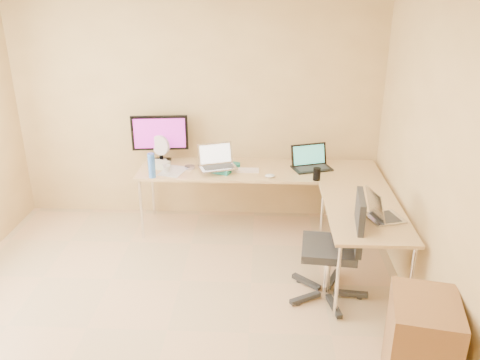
{
  "coord_description": "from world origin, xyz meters",
  "views": [
    {
      "loc": [
        0.75,
        -3.26,
        2.68
      ],
      "look_at": [
        0.55,
        1.1,
        0.9
      ],
      "focal_mm": 36.95,
      "sensor_mm": 36.0,
      "label": 1
    }
  ],
  "objects_px": {
    "laptop_black": "(312,158)",
    "laptop_return": "(386,207)",
    "office_chair": "(329,247)",
    "laptop_center": "(218,157)",
    "water_bottle": "(152,165)",
    "cabinet": "(420,348)",
    "monitor": "(160,139)",
    "desk_main": "(258,199)",
    "mug": "(167,169)",
    "keyboard": "(240,170)",
    "desk_fan": "(161,149)",
    "desk_return": "(361,245)"
  },
  "relations": [
    {
      "from": "laptop_black",
      "to": "laptop_return",
      "type": "xyz_separation_m",
      "value": [
        0.53,
        -1.2,
        -0.02
      ]
    },
    {
      "from": "laptop_black",
      "to": "office_chair",
      "type": "xyz_separation_m",
      "value": [
        0.05,
        -1.32,
        -0.36
      ]
    },
    {
      "from": "laptop_center",
      "to": "laptop_return",
      "type": "xyz_separation_m",
      "value": [
        1.56,
        -1.05,
        -0.06
      ]
    },
    {
      "from": "water_bottle",
      "to": "cabinet",
      "type": "distance_m",
      "value": 3.11
    },
    {
      "from": "monitor",
      "to": "laptop_black",
      "type": "relative_size",
      "value": 1.54
    },
    {
      "from": "laptop_black",
      "to": "monitor",
      "type": "bearing_deg",
      "value": 155.46
    },
    {
      "from": "desk_main",
      "to": "laptop_return",
      "type": "relative_size",
      "value": 7.76
    },
    {
      "from": "water_bottle",
      "to": "mug",
      "type": "bearing_deg",
      "value": 48.87
    },
    {
      "from": "keyboard",
      "to": "laptop_return",
      "type": "bearing_deg",
      "value": -40.31
    },
    {
      "from": "desk_main",
      "to": "laptop_return",
      "type": "distance_m",
      "value": 1.69
    },
    {
      "from": "keyboard",
      "to": "office_chair",
      "type": "relative_size",
      "value": 0.41
    },
    {
      "from": "laptop_center",
      "to": "laptop_black",
      "type": "distance_m",
      "value": 1.04
    },
    {
      "from": "mug",
      "to": "cabinet",
      "type": "bearing_deg",
      "value": -46.43
    },
    {
      "from": "mug",
      "to": "office_chair",
      "type": "xyz_separation_m",
      "value": [
        1.63,
        -1.14,
        -0.27
      ]
    },
    {
      "from": "laptop_black",
      "to": "mug",
      "type": "bearing_deg",
      "value": 167.73
    },
    {
      "from": "desk_main",
      "to": "laptop_black",
      "type": "bearing_deg",
      "value": 2.76
    },
    {
      "from": "desk_main",
      "to": "cabinet",
      "type": "xyz_separation_m",
      "value": [
        1.13,
        -2.39,
        -0.01
      ]
    },
    {
      "from": "monitor",
      "to": "laptop_black",
      "type": "bearing_deg",
      "value": -12.37
    },
    {
      "from": "keyboard",
      "to": "office_chair",
      "type": "distance_m",
      "value": 1.5
    },
    {
      "from": "keyboard",
      "to": "mug",
      "type": "bearing_deg",
      "value": -174.81
    },
    {
      "from": "laptop_black",
      "to": "desk_fan",
      "type": "distance_m",
      "value": 1.71
    },
    {
      "from": "laptop_black",
      "to": "cabinet",
      "type": "xyz_separation_m",
      "value": [
        0.54,
        -2.42,
        -0.5
      ]
    },
    {
      "from": "desk_fan",
      "to": "office_chair",
      "type": "bearing_deg",
      "value": -15.77
    },
    {
      "from": "monitor",
      "to": "cabinet",
      "type": "distance_m",
      "value": 3.49
    },
    {
      "from": "laptop_center",
      "to": "mug",
      "type": "xyz_separation_m",
      "value": [
        -0.55,
        -0.03,
        -0.14
      ]
    },
    {
      "from": "laptop_return",
      "to": "mug",
      "type": "bearing_deg",
      "value": 47.47
    },
    {
      "from": "laptop_black",
      "to": "cabinet",
      "type": "height_order",
      "value": "laptop_black"
    },
    {
      "from": "mug",
      "to": "water_bottle",
      "type": "height_order",
      "value": "water_bottle"
    },
    {
      "from": "desk_fan",
      "to": "laptop_return",
      "type": "distance_m",
      "value": 2.63
    },
    {
      "from": "water_bottle",
      "to": "cabinet",
      "type": "relative_size",
      "value": 0.36
    },
    {
      "from": "keyboard",
      "to": "laptop_return",
      "type": "distance_m",
      "value": 1.73
    },
    {
      "from": "desk_fan",
      "to": "keyboard",
      "type": "bearing_deg",
      "value": 8.05
    },
    {
      "from": "desk_return",
      "to": "mug",
      "type": "bearing_deg",
      "value": 156.8
    },
    {
      "from": "water_bottle",
      "to": "laptop_return",
      "type": "distance_m",
      "value": 2.41
    },
    {
      "from": "keyboard",
      "to": "office_chair",
      "type": "height_order",
      "value": "office_chair"
    },
    {
      "from": "monitor",
      "to": "desk_return",
      "type": "bearing_deg",
      "value": -36.37
    },
    {
      "from": "laptop_center",
      "to": "desk_main",
      "type": "bearing_deg",
      "value": -5.38
    },
    {
      "from": "desk_return",
      "to": "desk_fan",
      "type": "xyz_separation_m",
      "value": [
        -2.09,
        1.2,
        0.51
      ]
    },
    {
      "from": "desk_return",
      "to": "monitor",
      "type": "relative_size",
      "value": 2.04
    },
    {
      "from": "desk_main",
      "to": "monitor",
      "type": "relative_size",
      "value": 4.17
    },
    {
      "from": "office_chair",
      "to": "laptop_center",
      "type": "bearing_deg",
      "value": 138.7
    },
    {
      "from": "water_bottle",
      "to": "office_chair",
      "type": "height_order",
      "value": "office_chair"
    },
    {
      "from": "water_bottle",
      "to": "monitor",
      "type": "bearing_deg",
      "value": 90.0
    },
    {
      "from": "desk_main",
      "to": "office_chair",
      "type": "distance_m",
      "value": 1.45
    },
    {
      "from": "monitor",
      "to": "laptop_center",
      "type": "distance_m",
      "value": 0.76
    },
    {
      "from": "mug",
      "to": "laptop_return",
      "type": "xyz_separation_m",
      "value": [
        2.12,
        -1.02,
        0.07
      ]
    },
    {
      "from": "laptop_black",
      "to": "desk_fan",
      "type": "bearing_deg",
      "value": 155.43
    },
    {
      "from": "laptop_center",
      "to": "mug",
      "type": "bearing_deg",
      "value": 162.91
    },
    {
      "from": "mug",
      "to": "office_chair",
      "type": "distance_m",
      "value": 2.01
    },
    {
      "from": "desk_main",
      "to": "monitor",
      "type": "bearing_deg",
      "value": 169.93
    }
  ]
}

